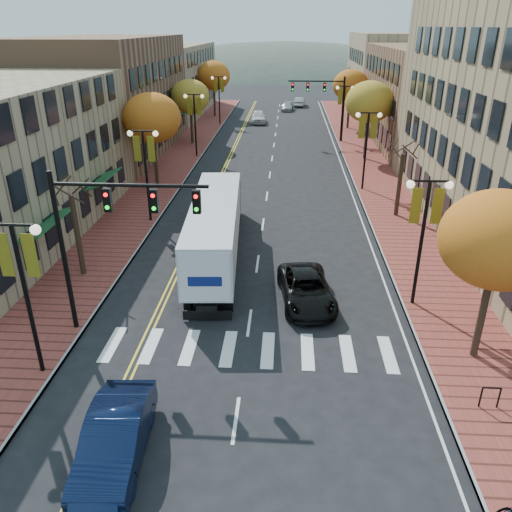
# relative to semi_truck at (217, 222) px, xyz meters

# --- Properties ---
(ground) EXTENTS (200.00, 200.00, 0.00)m
(ground) POSITION_rel_semi_truck_xyz_m (2.30, -10.74, -2.11)
(ground) COLOR black
(ground) RESTS_ON ground
(sidewalk_left) EXTENTS (4.00, 85.00, 0.15)m
(sidewalk_left) POSITION_rel_semi_truck_xyz_m (-6.70, 21.76, -2.03)
(sidewalk_left) COLOR brown
(sidewalk_left) RESTS_ON ground
(sidewalk_right) EXTENTS (4.00, 85.00, 0.15)m
(sidewalk_right) POSITION_rel_semi_truck_xyz_m (11.30, 21.76, -2.03)
(sidewalk_right) COLOR brown
(sidewalk_right) RESTS_ON ground
(building_left_mid) EXTENTS (12.00, 24.00, 11.00)m
(building_left_mid) POSITION_rel_semi_truck_xyz_m (-14.70, 25.26, 3.39)
(building_left_mid) COLOR brown
(building_left_mid) RESTS_ON ground
(building_left_far) EXTENTS (12.00, 26.00, 9.50)m
(building_left_far) POSITION_rel_semi_truck_xyz_m (-14.70, 50.26, 2.64)
(building_left_far) COLOR #9E8966
(building_left_far) RESTS_ON ground
(building_right_mid) EXTENTS (15.00, 24.00, 10.00)m
(building_right_mid) POSITION_rel_semi_truck_xyz_m (20.80, 31.26, 2.89)
(building_right_mid) COLOR brown
(building_right_mid) RESTS_ON ground
(building_right_far) EXTENTS (15.00, 20.00, 11.00)m
(building_right_far) POSITION_rel_semi_truck_xyz_m (20.80, 53.26, 3.39)
(building_right_far) COLOR #9E8966
(building_right_far) RESTS_ON ground
(tree_left_a) EXTENTS (0.28, 0.28, 4.20)m
(tree_left_a) POSITION_rel_semi_truck_xyz_m (-6.70, -2.74, 0.14)
(tree_left_a) COLOR #382619
(tree_left_a) RESTS_ON sidewalk_left
(tree_left_b) EXTENTS (4.48, 4.48, 7.21)m
(tree_left_b) POSITION_rel_semi_truck_xyz_m (-6.70, 13.26, 3.34)
(tree_left_b) COLOR #382619
(tree_left_b) RESTS_ON sidewalk_left
(tree_left_c) EXTENTS (4.16, 4.16, 6.69)m
(tree_left_c) POSITION_rel_semi_truck_xyz_m (-6.70, 29.26, 2.95)
(tree_left_c) COLOR #382619
(tree_left_c) RESTS_ON sidewalk_left
(tree_left_d) EXTENTS (4.61, 4.61, 7.42)m
(tree_left_d) POSITION_rel_semi_truck_xyz_m (-6.70, 47.26, 3.49)
(tree_left_d) COLOR #382619
(tree_left_d) RESTS_ON sidewalk_left
(tree_right_a) EXTENTS (4.16, 4.16, 6.69)m
(tree_right_a) POSITION_rel_semi_truck_xyz_m (11.30, -8.74, 2.95)
(tree_right_a) COLOR #382619
(tree_right_a) RESTS_ON sidewalk_right
(tree_right_b) EXTENTS (0.28, 0.28, 4.20)m
(tree_right_b) POSITION_rel_semi_truck_xyz_m (11.30, 7.26, 0.14)
(tree_right_b) COLOR #382619
(tree_right_b) RESTS_ON sidewalk_right
(tree_right_c) EXTENTS (4.48, 4.48, 7.21)m
(tree_right_c) POSITION_rel_semi_truck_xyz_m (11.30, 23.26, 3.34)
(tree_right_c) COLOR #382619
(tree_right_c) RESTS_ON sidewalk_right
(tree_right_d) EXTENTS (4.35, 4.35, 7.00)m
(tree_right_d) POSITION_rel_semi_truck_xyz_m (11.30, 39.26, 3.18)
(tree_right_d) COLOR #382619
(tree_right_d) RESTS_ON sidewalk_right
(lamp_left_a) EXTENTS (1.96, 0.36, 6.05)m
(lamp_left_a) POSITION_rel_semi_truck_xyz_m (-5.20, -10.74, 2.19)
(lamp_left_a) COLOR black
(lamp_left_a) RESTS_ON ground
(lamp_left_b) EXTENTS (1.96, 0.36, 6.05)m
(lamp_left_b) POSITION_rel_semi_truck_xyz_m (-5.20, 5.26, 2.19)
(lamp_left_b) COLOR black
(lamp_left_b) RESTS_ON ground
(lamp_left_c) EXTENTS (1.96, 0.36, 6.05)m
(lamp_left_c) POSITION_rel_semi_truck_xyz_m (-5.20, 23.26, 2.19)
(lamp_left_c) COLOR black
(lamp_left_c) RESTS_ON ground
(lamp_left_d) EXTENTS (1.96, 0.36, 6.05)m
(lamp_left_d) POSITION_rel_semi_truck_xyz_m (-5.20, 41.26, 2.19)
(lamp_left_d) COLOR black
(lamp_left_d) RESTS_ON ground
(lamp_right_a) EXTENTS (1.96, 0.36, 6.05)m
(lamp_right_a) POSITION_rel_semi_truck_xyz_m (9.80, -4.74, 2.19)
(lamp_right_a) COLOR black
(lamp_right_a) RESTS_ON ground
(lamp_right_b) EXTENTS (1.96, 0.36, 6.05)m
(lamp_right_b) POSITION_rel_semi_truck_xyz_m (9.80, 13.26, 2.19)
(lamp_right_b) COLOR black
(lamp_right_b) RESTS_ON ground
(lamp_right_c) EXTENTS (1.96, 0.36, 6.05)m
(lamp_right_c) POSITION_rel_semi_truck_xyz_m (9.80, 31.26, 2.19)
(lamp_right_c) COLOR black
(lamp_right_c) RESTS_ON ground
(traffic_mast_near) EXTENTS (6.10, 0.35, 7.00)m
(traffic_mast_near) POSITION_rel_semi_truck_xyz_m (-3.18, -7.74, 2.81)
(traffic_mast_near) COLOR black
(traffic_mast_near) RESTS_ON ground
(traffic_mast_far) EXTENTS (6.10, 0.34, 7.00)m
(traffic_mast_far) POSITION_rel_semi_truck_xyz_m (7.78, 31.26, 2.81)
(traffic_mast_far) COLOR black
(traffic_mast_far) RESTS_ON ground
(semi_truck) EXTENTS (3.24, 14.55, 3.61)m
(semi_truck) POSITION_rel_semi_truck_xyz_m (0.00, 0.00, 0.00)
(semi_truck) COLOR black
(semi_truck) RESTS_ON ground
(navy_sedan) EXTENTS (1.97, 4.85, 1.56)m
(navy_sedan) POSITION_rel_semi_truck_xyz_m (-1.10, -14.57, -1.33)
(navy_sedan) COLOR #0C1733
(navy_sedan) RESTS_ON ground
(black_suv) EXTENTS (2.94, 5.25, 1.39)m
(black_suv) POSITION_rel_semi_truck_xyz_m (4.83, -4.78, -1.41)
(black_suv) COLOR black
(black_suv) RESTS_ON ground
(car_far_white) EXTENTS (2.22, 4.85, 1.61)m
(car_far_white) POSITION_rel_semi_truck_xyz_m (-0.22, 42.99, -1.30)
(car_far_white) COLOR silver
(car_far_white) RESTS_ON ground
(car_far_silver) EXTENTS (2.13, 4.33, 1.21)m
(car_far_silver) POSITION_rel_semi_truck_xyz_m (3.63, 53.96, -1.50)
(car_far_silver) COLOR #A3A2AA
(car_far_silver) RESTS_ON ground
(car_far_oncoming) EXTENTS (1.98, 4.41, 1.41)m
(car_far_oncoming) POSITION_rel_semi_truck_xyz_m (5.58, 58.55, -1.41)
(car_far_oncoming) COLOR #B6B7BF
(car_far_oncoming) RESTS_ON ground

